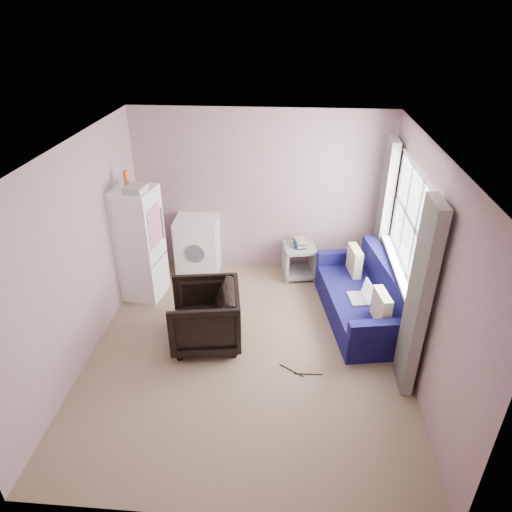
{
  "coord_description": "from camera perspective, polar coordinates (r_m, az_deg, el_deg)",
  "views": [
    {
      "loc": [
        0.44,
        -4.32,
        3.74
      ],
      "look_at": [
        0.05,
        0.6,
        1.0
      ],
      "focal_mm": 32.0,
      "sensor_mm": 36.0,
      "label": 1
    }
  ],
  "objects": [
    {
      "name": "room",
      "position": [
        5.01,
        -0.88,
        -0.74
      ],
      "size": [
        3.84,
        4.24,
        2.54
      ],
      "color": "#8E765C",
      "rests_on": "ground"
    },
    {
      "name": "side_table",
      "position": [
        7.04,
        5.41,
        -0.36
      ],
      "size": [
        0.54,
        0.54,
        0.64
      ],
      "rotation": [
        0.0,
        0.0,
        0.17
      ],
      "color": "gray",
      "rests_on": "ground"
    },
    {
      "name": "window_dressing",
      "position": [
        5.83,
        17.35,
        0.73
      ],
      "size": [
        0.17,
        2.62,
        2.18
      ],
      "color": "white",
      "rests_on": "ground"
    },
    {
      "name": "washing_machine",
      "position": [
        7.16,
        -7.23,
        1.63
      ],
      "size": [
        0.65,
        0.66,
        0.91
      ],
      "rotation": [
        0.0,
        0.0,
        0.02
      ],
      "color": "white",
      "rests_on": "ground"
    },
    {
      "name": "floor_cables",
      "position": [
        5.46,
        5.5,
        -14.26
      ],
      "size": [
        0.5,
        0.19,
        0.01
      ],
      "rotation": [
        0.0,
        0.0,
        -0.23
      ],
      "color": "black",
      "rests_on": "ground"
    },
    {
      "name": "fridge",
      "position": [
        6.53,
        -14.43,
        1.56
      ],
      "size": [
        0.64,
        0.63,
        1.85
      ],
      "rotation": [
        0.0,
        0.0,
        -0.14
      ],
      "color": "white",
      "rests_on": "ground"
    },
    {
      "name": "armchair",
      "position": [
        5.64,
        -6.43,
        -7.15
      ],
      "size": [
        0.9,
        0.94,
        0.85
      ],
      "primitive_type": "imported",
      "rotation": [
        0.0,
        0.0,
        -1.41
      ],
      "color": "black",
      "rests_on": "ground"
    },
    {
      "name": "sofa",
      "position": [
        6.24,
        13.45,
        -5.38
      ],
      "size": [
        1.13,
        1.94,
        0.82
      ],
      "rotation": [
        0.0,
        0.0,
        0.17
      ],
      "color": "#141255",
      "rests_on": "ground"
    }
  ]
}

